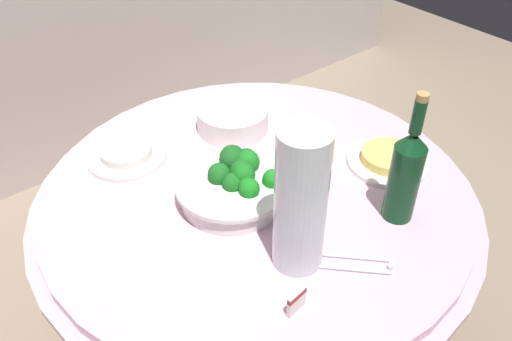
# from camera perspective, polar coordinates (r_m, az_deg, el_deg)

# --- Properties ---
(buffet_table) EXTENTS (1.16, 1.16, 0.74)m
(buffet_table) POSITION_cam_1_polar(r_m,az_deg,el_deg) (1.62, 0.00, -11.58)
(buffet_table) COLOR maroon
(buffet_table) RESTS_ON ground_plane
(broccoli_bowl) EXTENTS (0.28, 0.28, 0.11)m
(broccoli_bowl) POSITION_cam_1_polar(r_m,az_deg,el_deg) (1.30, -2.28, -1.44)
(broccoli_bowl) COLOR white
(broccoli_bowl) RESTS_ON buffet_table
(plate_stack) EXTENTS (0.21, 0.21, 0.07)m
(plate_stack) POSITION_cam_1_polar(r_m,az_deg,el_deg) (1.56, -2.54, 5.62)
(plate_stack) COLOR white
(plate_stack) RESTS_ON buffet_table
(wine_bottle) EXTENTS (0.07, 0.07, 0.34)m
(wine_bottle) POSITION_cam_1_polar(r_m,az_deg,el_deg) (1.25, 15.89, -0.27)
(wine_bottle) COLOR #0D3A1C
(wine_bottle) RESTS_ON buffet_table
(decorative_fruit_vase) EXTENTS (0.11, 0.11, 0.34)m
(decorative_fruit_vase) POSITION_cam_1_polar(r_m,az_deg,el_deg) (1.07, 4.83, -3.74)
(decorative_fruit_vase) COLOR silver
(decorative_fruit_vase) RESTS_ON buffet_table
(serving_tongs) EXTENTS (0.14, 0.15, 0.01)m
(serving_tongs) POSITION_cam_1_polar(r_m,az_deg,el_deg) (1.19, 10.81, -9.90)
(serving_tongs) COLOR silver
(serving_tongs) RESTS_ON buffet_table
(food_plate_noodles) EXTENTS (0.22, 0.22, 0.04)m
(food_plate_noodles) POSITION_cam_1_polar(r_m,az_deg,el_deg) (1.47, 14.13, 1.17)
(food_plate_noodles) COLOR white
(food_plate_noodles) RESTS_ON buffet_table
(food_plate_rice) EXTENTS (0.22, 0.22, 0.04)m
(food_plate_rice) POSITION_cam_1_polar(r_m,az_deg,el_deg) (1.49, -13.86, 1.77)
(food_plate_rice) COLOR white
(food_plate_rice) RESTS_ON buffet_table
(label_placard_front) EXTENTS (0.05, 0.02, 0.05)m
(label_placard_front) POSITION_cam_1_polar(r_m,az_deg,el_deg) (1.07, 4.43, -13.86)
(label_placard_front) COLOR white
(label_placard_front) RESTS_ON buffet_table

